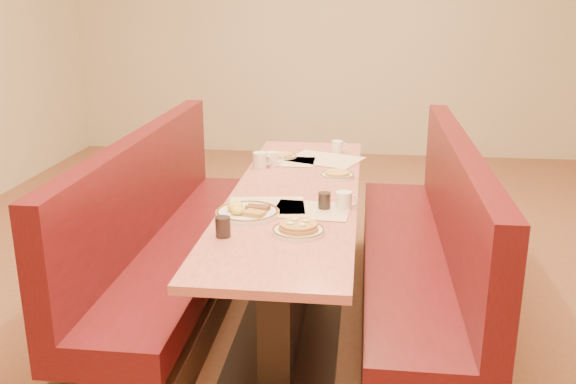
# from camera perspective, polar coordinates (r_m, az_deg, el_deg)

# --- Properties ---
(ground) EXTENTS (8.00, 8.00, 0.00)m
(ground) POSITION_cam_1_polar(r_m,az_deg,el_deg) (3.87, 0.58, -10.68)
(ground) COLOR #9E6647
(ground) RESTS_ON ground
(diner_table) EXTENTS (0.70, 2.50, 0.75)m
(diner_table) POSITION_cam_1_polar(r_m,az_deg,el_deg) (3.70, 0.60, -5.56)
(diner_table) COLOR black
(diner_table) RESTS_ON ground
(booth_left) EXTENTS (0.55, 2.50, 1.05)m
(booth_left) POSITION_cam_1_polar(r_m,az_deg,el_deg) (3.85, -10.34, -5.15)
(booth_left) COLOR #4C3326
(booth_left) RESTS_ON ground
(booth_right) EXTENTS (0.55, 2.50, 1.05)m
(booth_right) POSITION_cam_1_polar(r_m,az_deg,el_deg) (3.71, 11.98, -6.15)
(booth_right) COLOR #4C3326
(booth_right) RESTS_ON ground
(placemat_near_left) EXTENTS (0.43, 0.35, 0.00)m
(placemat_near_left) POSITION_cam_1_polar(r_m,az_deg,el_deg) (3.34, -1.89, -1.20)
(placemat_near_left) COLOR beige
(placemat_near_left) RESTS_ON diner_table
(placemat_near_right) EXTENTS (0.41, 0.32, 0.00)m
(placemat_near_right) POSITION_cam_1_polar(r_m,az_deg,el_deg) (3.27, 2.11, -1.62)
(placemat_near_right) COLOR beige
(placemat_near_right) RESTS_ON diner_table
(placemat_far_left) EXTENTS (0.35, 0.27, 0.00)m
(placemat_far_left) POSITION_cam_1_polar(r_m,az_deg,el_deg) (4.21, -0.03, 2.73)
(placemat_far_left) COLOR beige
(placemat_far_left) RESTS_ON diner_table
(placemat_far_right) EXTENTS (0.55, 0.49, 0.00)m
(placemat_far_right) POSITION_cam_1_polar(r_m,az_deg,el_deg) (4.28, 3.26, 2.93)
(placemat_far_right) COLOR beige
(placemat_far_right) RESTS_ON diner_table
(pancake_plate) EXTENTS (0.25, 0.25, 0.06)m
(pancake_plate) POSITION_cam_1_polar(r_m,az_deg,el_deg) (2.97, 0.93, -3.28)
(pancake_plate) COLOR white
(pancake_plate) RESTS_ON diner_table
(eggs_plate) EXTENTS (0.32, 0.32, 0.06)m
(eggs_plate) POSITION_cam_1_polar(r_m,az_deg,el_deg) (3.21, -3.71, -1.73)
(eggs_plate) COLOR white
(eggs_plate) RESTS_ON diner_table
(extra_plate_mid) EXTENTS (0.21, 0.21, 0.04)m
(extra_plate_mid) POSITION_cam_1_polar(r_m,az_deg,el_deg) (3.88, 4.39, 1.56)
(extra_plate_mid) COLOR white
(extra_plate_mid) RESTS_ON diner_table
(extra_plate_far) EXTENTS (0.19, 0.19, 0.04)m
(extra_plate_far) POSITION_cam_1_polar(r_m,az_deg,el_deg) (4.32, -0.49, 3.24)
(extra_plate_far) COLOR white
(extra_plate_far) RESTS_ON diner_table
(coffee_mug_a) EXTENTS (0.12, 0.08, 0.09)m
(coffee_mug_a) POSITION_cam_1_polar(r_m,az_deg,el_deg) (3.30, 5.03, -0.71)
(coffee_mug_a) COLOR white
(coffee_mug_a) RESTS_ON diner_table
(coffee_mug_b) EXTENTS (0.13, 0.09, 0.10)m
(coffee_mug_b) POSITION_cam_1_polar(r_m,az_deg,el_deg) (4.08, -2.47, 2.89)
(coffee_mug_b) COLOR white
(coffee_mug_b) RESTS_ON diner_table
(coffee_mug_c) EXTENTS (0.11, 0.08, 0.08)m
(coffee_mug_c) POSITION_cam_1_polar(r_m,az_deg,el_deg) (4.48, 4.45, 4.06)
(coffee_mug_c) COLOR white
(coffee_mug_c) RESTS_ON diner_table
(coffee_mug_d) EXTENTS (0.12, 0.08, 0.09)m
(coffee_mug_d) POSITION_cam_1_polar(r_m,az_deg,el_deg) (4.12, -1.37, 2.98)
(coffee_mug_d) COLOR white
(coffee_mug_d) RESTS_ON diner_table
(soda_tumbler_near) EXTENTS (0.07, 0.07, 0.10)m
(soda_tumbler_near) POSITION_cam_1_polar(r_m,az_deg,el_deg) (2.93, -5.80, -3.11)
(soda_tumbler_near) COLOR black
(soda_tumbler_near) RESTS_ON diner_table
(soda_tumbler_mid) EXTENTS (0.07, 0.07, 0.09)m
(soda_tumbler_mid) POSITION_cam_1_polar(r_m,az_deg,el_deg) (3.29, 3.25, -0.80)
(soda_tumbler_mid) COLOR black
(soda_tumbler_mid) RESTS_ON diner_table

